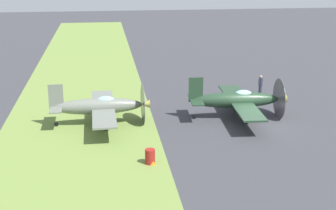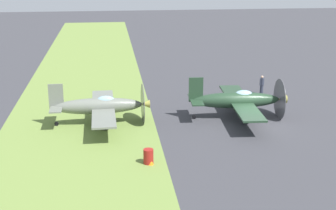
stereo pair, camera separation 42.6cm
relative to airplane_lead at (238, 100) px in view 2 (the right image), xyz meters
name	(u,v)px [view 2 (the right image)]	position (x,y,z in m)	size (l,w,h in m)	color
ground_plane	(255,127)	(2.19, 0.77, -1.41)	(160.00, 160.00, 0.00)	#38383D
grass_verge	(78,134)	(2.19, -11.83, -1.40)	(120.00, 11.00, 0.01)	olive
airplane_lead	(238,100)	(0.00, 0.00, 0.00)	(9.44, 7.47, 3.37)	#233D28
airplane_wingman	(100,106)	(0.10, -10.29, -0.04)	(9.11, 7.24, 3.26)	slate
ground_crew_chief	(262,85)	(-6.09, 3.83, -0.50)	(0.44, 0.51, 1.73)	#2D3342
fuel_drum	(148,156)	(7.68, -7.40, -0.96)	(0.60, 0.60, 0.90)	maroon
runway_marker_cone	(151,161)	(7.86, -7.29, -1.19)	(0.36, 0.36, 0.44)	orange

